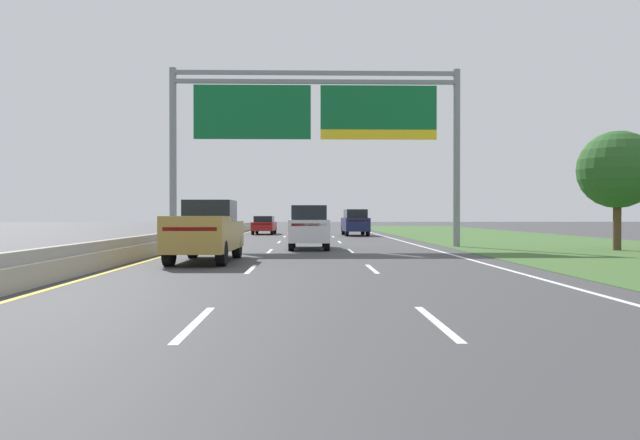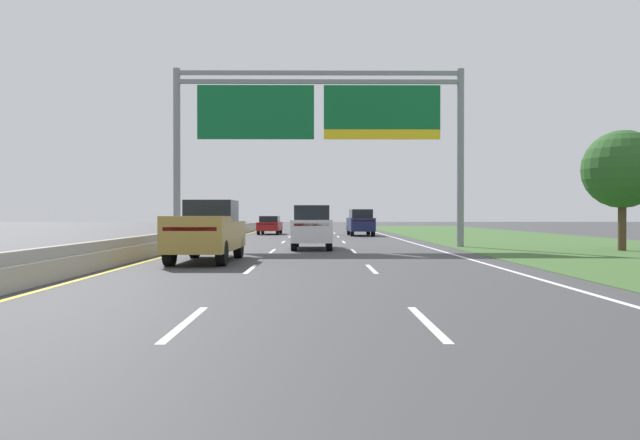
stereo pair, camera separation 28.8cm
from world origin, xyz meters
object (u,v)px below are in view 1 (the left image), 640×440
Objects in this scene: car_navy_right_lane_suv at (355,222)px; roadside_tree_mid at (617,170)px; overhead_sign_gantry at (316,120)px; pickup_truck_gold at (206,231)px; car_white_centre_lane_suv at (309,226)px; car_red_left_lane_sedan at (264,225)px.

car_navy_right_lane_suv is 0.85× the size of roadside_tree_mid.
overhead_sign_gantry is 11.60m from pickup_truck_gold.
car_red_left_lane_sedan is at bearing 9.79° from car_white_centre_lane_suv.
overhead_sign_gantry is at bearing -22.31° from pickup_truck_gold.
overhead_sign_gantry is 2.71× the size of roadside_tree_mid.
roadside_tree_mid is at bearing -141.07° from car_red_left_lane_sedan.
overhead_sign_gantry is 21.56m from car_red_left_lane_sedan.
pickup_truck_gold reaches higher than car_red_left_lane_sedan.
car_red_left_lane_sedan is (-0.11, 29.75, -0.26)m from pickup_truck_gold.
car_red_left_lane_sedan is (-4.13, 20.36, -5.74)m from overhead_sign_gantry.
car_navy_right_lane_suv is (7.57, -3.38, 0.28)m from car_red_left_lane_sedan.
car_red_left_lane_sedan is at bearing 64.38° from car_navy_right_lane_suv.
pickup_truck_gold is at bearing 154.56° from car_white_centre_lane_suv.
pickup_truck_gold is 8.55m from car_white_centre_lane_suv.
car_navy_right_lane_suv is 23.09m from roadside_tree_mid.
pickup_truck_gold reaches higher than car_white_centre_lane_suv.
overhead_sign_gantry reaches higher than car_white_centre_lane_suv.
roadside_tree_mid reaches higher than pickup_truck_gold.
car_red_left_lane_sedan is 30.01m from roadside_tree_mid.
roadside_tree_mid reaches higher than car_navy_right_lane_suv.
overhead_sign_gantry is at bearing 166.29° from roadside_tree_mid.
car_white_centre_lane_suv is 0.85× the size of roadside_tree_mid.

